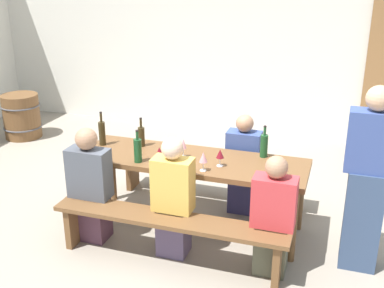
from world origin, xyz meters
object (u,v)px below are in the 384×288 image
(wine_bottle_0, at_px, (141,136))
(seated_guest_near_0, at_px, (90,188))
(wine_glass_2, at_px, (183,144))
(wine_glass_3, at_px, (159,152))
(tasting_table, at_px, (192,166))
(seated_guest_far_0, at_px, (243,167))
(wine_glass_1, at_px, (203,158))
(bench_far, at_px, (210,170))
(wine_bottle_2, at_px, (102,133))
(wine_barrel, at_px, (22,116))
(wine_bottle_3, at_px, (264,145))
(seated_guest_near_2, at_px, (273,219))
(seated_guest_near_1, at_px, (173,200))
(standing_host, at_px, (367,184))
(wine_bottle_1, at_px, (138,150))
(wine_glass_0, at_px, (220,154))
(bench_near, at_px, (169,226))

(wine_bottle_0, xyz_separation_m, seated_guest_near_0, (-0.24, -0.66, -0.32))
(wine_glass_2, height_order, wine_glass_3, wine_glass_2)
(tasting_table, relative_size, seated_guest_far_0, 2.05)
(wine_glass_1, bearing_deg, bench_far, 101.84)
(bench_far, bearing_deg, wine_bottle_0, -140.66)
(seated_guest_near_0, bearing_deg, bench_far, -36.22)
(wine_bottle_2, distance_m, wine_barrel, 2.94)
(wine_bottle_3, distance_m, wine_barrel, 4.30)
(seated_guest_near_2, xyz_separation_m, seated_guest_far_0, (-0.48, 1.01, 0.00))
(wine_bottle_2, relative_size, seated_guest_near_1, 0.32)
(tasting_table, bearing_deg, wine_glass_1, -52.76)
(tasting_table, distance_m, seated_guest_far_0, 0.66)
(wine_bottle_2, distance_m, seated_guest_near_0, 0.68)
(wine_glass_1, bearing_deg, seated_guest_near_0, -166.20)
(wine_bottle_3, height_order, standing_host, standing_host)
(seated_guest_far_0, bearing_deg, wine_glass_3, -44.91)
(wine_bottle_0, xyz_separation_m, wine_glass_3, (0.33, -0.33, -0.01))
(wine_bottle_1, relative_size, wine_bottle_3, 1.00)
(wine_glass_3, height_order, wine_barrel, wine_glass_3)
(wine_bottle_3, relative_size, wine_glass_0, 1.91)
(wine_bottle_1, bearing_deg, bench_far, 62.74)
(wine_bottle_1, distance_m, wine_barrel, 3.55)
(wine_glass_1, bearing_deg, standing_host, 3.10)
(wine_glass_3, relative_size, seated_guest_far_0, 0.14)
(wine_glass_3, distance_m, seated_guest_near_1, 0.52)
(bench_near, relative_size, wine_barrel, 3.16)
(bench_far, xyz_separation_m, standing_host, (1.60, -0.82, 0.43))
(wine_bottle_0, distance_m, seated_guest_near_2, 1.67)
(bench_far, xyz_separation_m, seated_guest_near_0, (-0.85, -1.16, 0.18))
(wine_bottle_1, bearing_deg, seated_guest_near_0, -145.87)
(bench_far, distance_m, wine_bottle_1, 1.13)
(wine_bottle_2, bearing_deg, bench_far, 30.43)
(seated_guest_far_0, bearing_deg, wine_bottle_0, -71.12)
(bench_far, distance_m, wine_glass_3, 1.00)
(wine_glass_2, xyz_separation_m, wine_glass_3, (-0.18, -0.19, -0.03))
(wine_bottle_3, relative_size, wine_glass_3, 2.17)
(wine_bottle_0, distance_m, seated_guest_near_1, 0.94)
(wine_bottle_1, bearing_deg, seated_guest_near_1, -30.18)
(wine_bottle_0, height_order, seated_guest_near_1, seated_guest_near_1)
(seated_guest_near_0, bearing_deg, seated_guest_far_0, -51.16)
(wine_bottle_3, bearing_deg, bench_far, 149.10)
(wine_glass_2, bearing_deg, seated_guest_near_0, -145.57)
(seated_guest_near_2, bearing_deg, bench_far, 37.41)
(wine_bottle_1, height_order, wine_glass_1, wine_bottle_1)
(bench_far, relative_size, seated_guest_near_0, 1.88)
(bench_far, xyz_separation_m, wine_glass_0, (0.31, -0.75, 0.51))
(bench_near, xyz_separation_m, wine_glass_2, (-0.09, 0.67, 0.52))
(wine_bottle_3, height_order, wine_glass_0, wine_bottle_3)
(wine_bottle_1, xyz_separation_m, seated_guest_near_1, (0.45, -0.26, -0.33))
(bench_near, bearing_deg, wine_bottle_3, 54.64)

